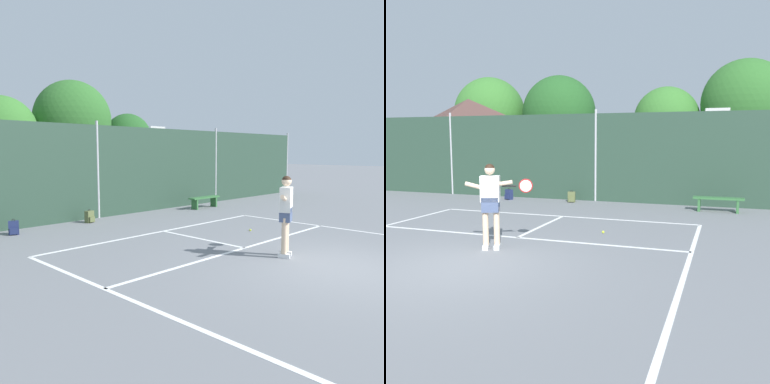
# 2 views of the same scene
# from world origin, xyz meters

# --- Properties ---
(ground_plane) EXTENTS (120.00, 120.00, 0.00)m
(ground_plane) POSITION_xyz_m (0.00, 0.00, 0.00)
(ground_plane) COLOR slate
(court_markings) EXTENTS (8.30, 11.10, 0.01)m
(court_markings) POSITION_xyz_m (0.00, 0.65, 0.00)
(court_markings) COLOR white
(court_markings) RESTS_ON ground
(chainlink_fence) EXTENTS (26.09, 0.09, 3.49)m
(chainlink_fence) POSITION_xyz_m (-0.00, 9.00, 1.67)
(chainlink_fence) COLOR #284233
(chainlink_fence) RESTS_ON ground
(basketball_hoop) EXTENTS (0.90, 0.67, 3.55)m
(basketball_hoop) POSITION_xyz_m (4.33, 10.72, 2.31)
(basketball_hoop) COLOR #9E9EA3
(basketball_hoop) RESTS_ON ground
(clubhouse_building) EXTENTS (5.65, 4.34, 4.53)m
(clubhouse_building) POSITION_xyz_m (-8.62, 13.58, 2.35)
(clubhouse_building) COLOR beige
(clubhouse_building) RESTS_ON ground
(treeline_backdrop) EXTENTS (25.99, 4.62, 7.02)m
(treeline_backdrop) POSITION_xyz_m (-1.93, 20.63, 4.06)
(treeline_backdrop) COLOR brown
(treeline_backdrop) RESTS_ON ground
(tennis_player) EXTENTS (1.32, 0.67, 1.85)m
(tennis_player) POSITION_xyz_m (-0.01, 1.33, 1.11)
(tennis_player) COLOR silver
(tennis_player) RESTS_ON ground
(tennis_ball) EXTENTS (0.07, 0.07, 0.07)m
(tennis_ball) POSITION_xyz_m (1.84, 3.62, 0.03)
(tennis_ball) COLOR #CCE033
(tennis_ball) RESTS_ON ground
(backpack_navy) EXTENTS (0.33, 0.32, 0.46)m
(backpack_navy) POSITION_xyz_m (-3.34, 8.24, 0.19)
(backpack_navy) COLOR navy
(backpack_navy) RESTS_ON ground
(backpack_olive) EXTENTS (0.31, 0.29, 0.46)m
(backpack_olive) POSITION_xyz_m (-0.76, 8.38, 0.19)
(backpack_olive) COLOR #566038
(backpack_olive) RESTS_ON ground
(courtside_bench) EXTENTS (1.60, 0.36, 0.48)m
(courtside_bench) POSITION_xyz_m (4.52, 7.92, 0.36)
(courtside_bench) COLOR #336B38
(courtside_bench) RESTS_ON ground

